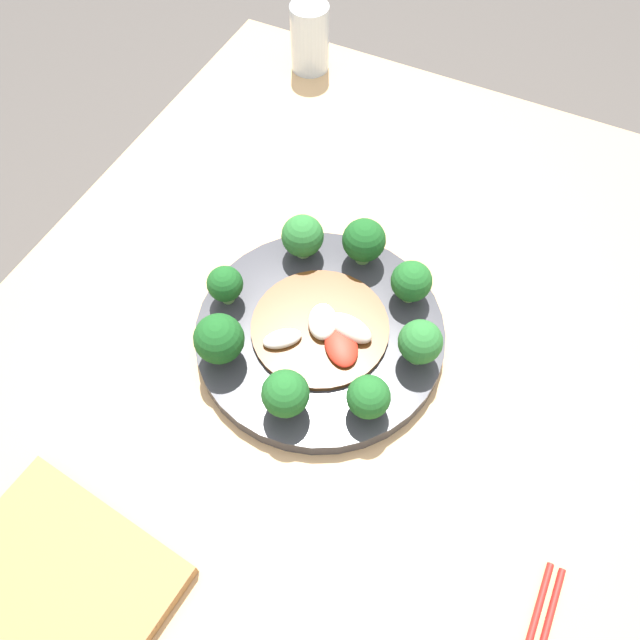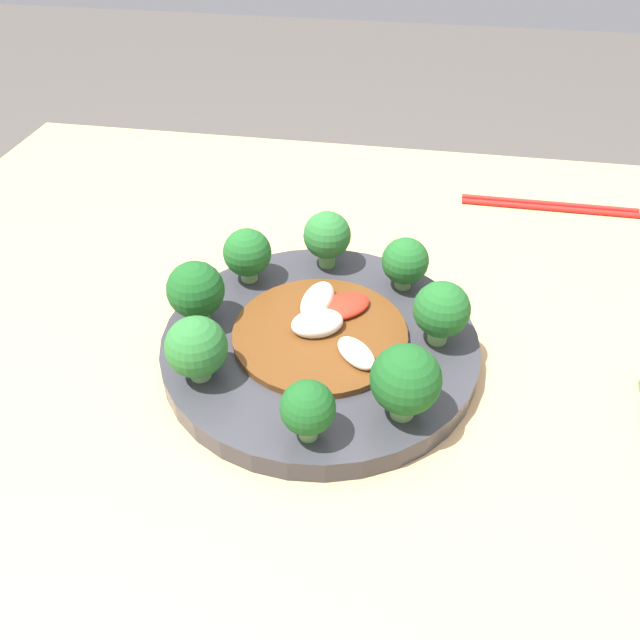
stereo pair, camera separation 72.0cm
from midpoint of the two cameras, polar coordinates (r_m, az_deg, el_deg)
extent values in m
plane|color=#4C4742|center=(1.28, 11.96, -27.60)|extent=(8.00, 8.00, 0.00)
cube|color=tan|center=(0.93, 16.21, -25.52)|extent=(1.16, 0.90, 0.71)
cylinder|color=#333338|center=(0.59, 22.53, -16.79)|extent=(0.30, 0.30, 0.02)
cylinder|color=#7AAD5B|center=(0.55, 10.86, -12.92)|extent=(0.02, 0.02, 0.02)
sphere|color=#19511E|center=(0.53, 11.31, -11.98)|extent=(0.04, 0.04, 0.04)
cylinder|color=#7AAD5B|center=(0.53, 11.92, -21.19)|extent=(0.02, 0.02, 0.02)
sphere|color=#19511E|center=(0.50, 12.61, -20.45)|extent=(0.06, 0.06, 0.06)
cylinder|color=#7AAD5B|center=(0.63, 25.77, -6.33)|extent=(0.02, 0.02, 0.02)
sphere|color=#19511E|center=(0.60, 26.83, -5.04)|extent=(0.06, 0.06, 0.06)
cylinder|color=#7AAD5B|center=(0.54, 21.78, -27.24)|extent=(0.02, 0.02, 0.02)
sphere|color=#1E5B23|center=(0.51, 22.94, -26.84)|extent=(0.05, 0.05, 0.05)
cylinder|color=#70A356|center=(0.61, 34.34, -18.37)|extent=(0.02, 0.02, 0.02)
sphere|color=#286B2D|center=(0.59, 35.77, -17.54)|extent=(0.05, 0.05, 0.05)
cylinder|color=#70A356|center=(0.58, 30.88, -25.58)|extent=(0.02, 0.02, 0.01)
sphere|color=#1E5B23|center=(0.56, 32.16, -25.12)|extent=(0.05, 0.05, 0.05)
cylinder|color=#89B76B|center=(0.60, 18.83, -5.86)|extent=(0.02, 0.02, 0.01)
sphere|color=#286B2D|center=(0.58, 19.60, -4.60)|extent=(0.05, 0.05, 0.05)
cylinder|color=#89B76B|center=(0.63, 31.62, -10.98)|extent=(0.02, 0.02, 0.01)
sphere|color=#1E5B23|center=(0.61, 32.76, -9.99)|extent=(0.05, 0.05, 0.05)
cylinder|color=#5B3314|center=(0.57, 23.03, -16.36)|extent=(0.17, 0.17, 0.01)
ellipsoid|color=silver|center=(0.57, 23.66, -15.84)|extent=(0.06, 0.05, 0.02)
ellipsoid|color=silver|center=(0.55, 19.29, -18.67)|extent=(0.05, 0.05, 0.02)
ellipsoid|color=red|center=(0.57, 26.66, -18.75)|extent=(0.07, 0.07, 0.01)
ellipsoid|color=beige|center=(0.58, 26.77, -16.30)|extent=(0.04, 0.06, 0.02)
cylinder|color=silver|center=(0.85, 14.44, 21.12)|extent=(0.06, 0.06, 0.11)
camera|label=1|loc=(0.36, 138.63, -25.12)|focal=35.00mm
camera|label=2|loc=(0.36, -41.37, 25.12)|focal=35.00mm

